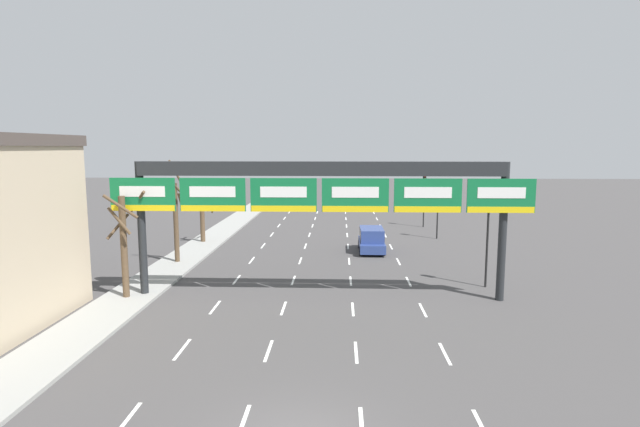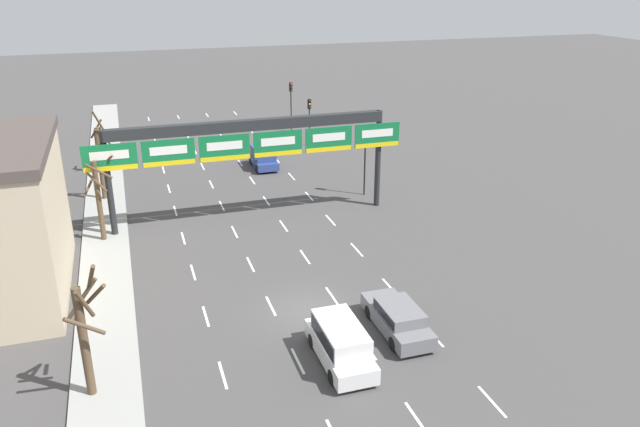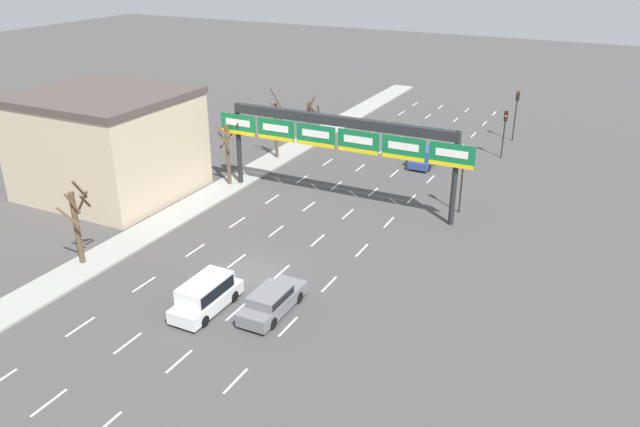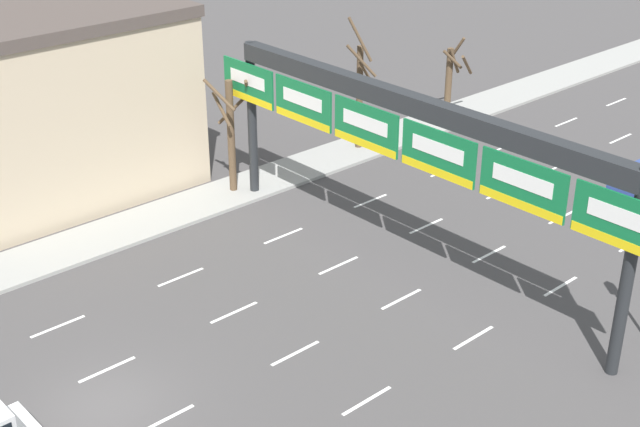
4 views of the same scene
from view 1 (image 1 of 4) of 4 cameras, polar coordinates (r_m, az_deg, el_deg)
The scene contains 9 objects.
lane_dashes at distance 26.51m, azimuth 0.02°, elevation -9.11°, with size 10.02×67.00×0.01m.
sign_gantry at distance 24.62m, azimuth -0.06°, elevation 3.20°, with size 20.83×0.70×6.92m.
suv_blue at distance 36.67m, azimuth 5.91°, elevation -2.88°, with size 1.84×4.09×1.76m.
traffic_light_near_gantry at distance 48.40m, azimuth 11.83°, elevation 2.68°, with size 0.30×0.35×5.06m.
traffic_light_mid_block at distance 28.39m, azimuth 18.68°, elevation -1.01°, with size 0.30×0.35×5.04m.
traffic_light_far_end at distance 42.48m, azimuth 13.33°, elevation 1.45°, with size 0.30×0.35×4.49m.
tree_bare_second at distance 33.69m, azimuth -16.07°, elevation -0.32°, with size 1.22×1.47×6.69m.
tree_bare_third at distance 40.58m, azimuth -13.13°, elevation -0.03°, with size 1.91×2.11×4.29m.
tree_bare_furthest at distance 26.60m, azimuth -21.49°, elevation -2.80°, with size 2.07×2.22×5.36m.
Camera 1 is at (1.02, -11.86, 7.64)m, focal length 28.00 mm.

